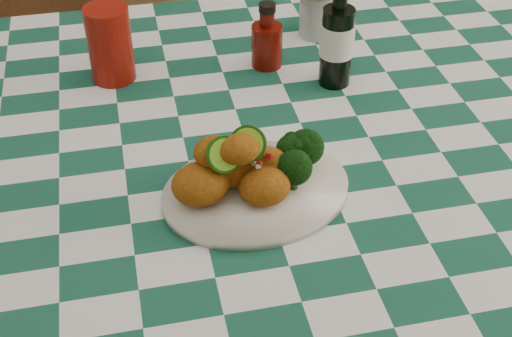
{
  "coord_description": "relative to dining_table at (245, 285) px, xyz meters",
  "views": [
    {
      "loc": [
        -0.19,
        -0.97,
        1.5
      ],
      "look_at": [
        -0.01,
        -0.17,
        0.84
      ],
      "focal_mm": 50.0,
      "sensor_mm": 36.0,
      "label": 1
    }
  ],
  "objects": [
    {
      "name": "broccoli_side",
      "position": [
        0.06,
        -0.16,
        0.44
      ],
      "size": [
        0.09,
        0.09,
        0.07
      ],
      "primitive_type": null,
      "color": "black",
      "rests_on": "plate"
    },
    {
      "name": "plate",
      "position": [
        -0.01,
        -0.17,
        0.4
      ],
      "size": [
        0.32,
        0.27,
        0.02
      ],
      "primitive_type": null,
      "rotation": [
        0.0,
        0.0,
        0.16
      ],
      "color": "silver",
      "rests_on": "dining_table"
    },
    {
      "name": "red_tumbler",
      "position": [
        -0.2,
        0.22,
        0.46
      ],
      "size": [
        0.09,
        0.09,
        0.14
      ],
      "primitive_type": "cylinder",
      "rotation": [
        0.0,
        0.0,
        -0.17
      ],
      "color": "maroon",
      "rests_on": "dining_table"
    },
    {
      "name": "ketchup_bottle",
      "position": [
        0.09,
        0.2,
        0.46
      ],
      "size": [
        0.07,
        0.07,
        0.13
      ],
      "primitive_type": null,
      "rotation": [
        0.0,
        0.0,
        0.14
      ],
      "color": "#5A0B04",
      "rests_on": "dining_table"
    },
    {
      "name": "dining_table",
      "position": [
        0.0,
        0.0,
        0.0
      ],
      "size": [
        1.66,
        1.06,
        0.79
      ],
      "primitive_type": null,
      "color": "#16503C",
      "rests_on": "ground"
    },
    {
      "name": "mason_jar",
      "position": [
        0.22,
        0.3,
        0.45
      ],
      "size": [
        0.11,
        0.11,
        0.11
      ],
      "primitive_type": null,
      "rotation": [
        0.0,
        0.0,
        -0.32
      ],
      "color": "#B2BCBA",
      "rests_on": "dining_table"
    },
    {
      "name": "beer_bottle",
      "position": [
        0.2,
        0.11,
        0.5
      ],
      "size": [
        0.07,
        0.07,
        0.22
      ],
      "primitive_type": null,
      "rotation": [
        0.0,
        0.0,
        0.05
      ],
      "color": "black",
      "rests_on": "dining_table"
    },
    {
      "name": "wooden_chair_left",
      "position": [
        -0.35,
        0.73,
        0.12
      ],
      "size": [
        0.58,
        0.59,
        1.02
      ],
      "primitive_type": null,
      "rotation": [
        0.0,
        0.0,
        0.27
      ],
      "color": "#472814",
      "rests_on": "ground"
    },
    {
      "name": "fried_chicken_pile",
      "position": [
        -0.04,
        -0.17,
        0.46
      ],
      "size": [
        0.16,
        0.12,
        0.1
      ],
      "primitive_type": null,
      "color": "#99580E",
      "rests_on": "plate"
    },
    {
      "name": "wooden_chair_right",
      "position": [
        0.29,
        0.71,
        0.1
      ],
      "size": [
        0.56,
        0.58,
        1.0
      ],
      "primitive_type": null,
      "rotation": [
        0.0,
        0.0,
        0.26
      ],
      "color": "#472814",
      "rests_on": "ground"
    }
  ]
}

